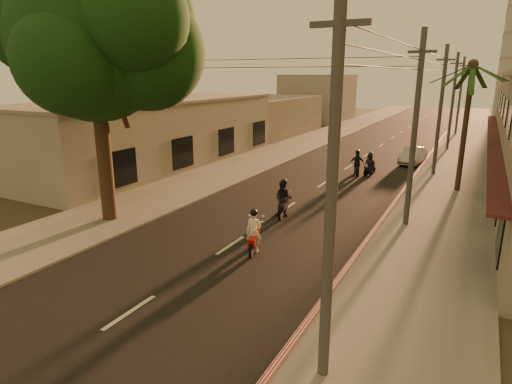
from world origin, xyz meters
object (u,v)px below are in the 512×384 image
Objects in this scene: scooter_mid_a at (283,199)px; scooter_far_a at (370,165)px; scooter_red at (254,233)px; scooter_mid_b at (357,164)px; parked_car at (413,155)px; broadleaf_tree at (102,41)px; palm_tree at (472,73)px.

scooter_far_a is (1.70, 11.37, -0.13)m from scooter_mid_a.
scooter_red is 15.44m from scooter_mid_b.
scooter_mid_b is at bearing -109.73° from parked_car.
scooter_far_a is at bearing 69.07° from scooter_red.
broadleaf_tree reaches higher than scooter_mid_a.
scooter_red is at bearing -92.51° from scooter_mid_a.
scooter_far_a is at bearing 23.80° from scooter_mid_b.
parked_car is (-3.76, 7.76, -6.47)m from palm_tree.
scooter_far_a is 6.14m from parked_car.
broadleaf_tree is at bearing -135.22° from scooter_mid_b.
scooter_mid_b is 1.02m from scooter_far_a.
palm_tree is at bearing 46.44° from scooter_red.
palm_tree reaches higher than parked_car.
broadleaf_tree reaches higher than palm_tree.
palm_tree is 9.28m from scooter_mid_b.
scooter_far_a is 0.40× the size of parked_car.
broadleaf_tree is 11.25m from scooter_mid_a.
parked_car is at bearing 63.34° from broadleaf_tree.
palm_tree is at bearing 43.48° from broadleaf_tree.
scooter_mid_b reaches higher than scooter_far_a.
scooter_mid_a is at bearing -112.70° from scooter_mid_b.
scooter_red reaches higher than parked_car.
scooter_mid_b is (7.93, 15.20, -7.62)m from broadleaf_tree.
broadleaf_tree is 25.41m from parked_car.
parked_car is (3.06, 21.85, -0.15)m from scooter_red.
scooter_mid_a is (6.99, 4.49, -7.58)m from broadleaf_tree.
scooter_mid_b is (-6.68, 1.34, -6.29)m from palm_tree.
scooter_mid_b is at bearing 71.74° from scooter_red.
broadleaf_tree is at bearing -136.52° from palm_tree.
broadleaf_tree reaches higher than parked_car.
scooter_red is 0.98× the size of scooter_mid_b.
palm_tree is 4.15× the size of scooter_mid_a.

